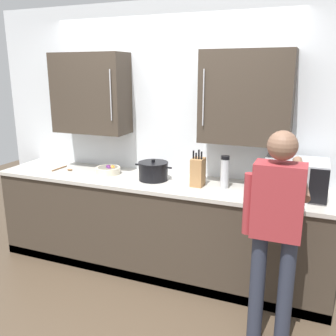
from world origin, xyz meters
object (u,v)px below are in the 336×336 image
object	(u,v)px
thermos_flask	(225,172)
knife_block	(198,172)
wooden_spoon	(65,169)
microwave_oven	(292,178)
fruit_bowl	(108,170)
person_figure	(276,222)
stock_pot	(153,171)

from	to	relation	value
thermos_flask	knife_block	bearing A→B (deg)	-174.10
thermos_flask	wooden_spoon	bearing A→B (deg)	-179.35
microwave_oven	fruit_bowl	world-z (taller)	microwave_oven
microwave_oven	thermos_flask	distance (m)	0.58
knife_block	thermos_flask	size ratio (longest dim) A/B	1.16
wooden_spoon	microwave_oven	bearing A→B (deg)	1.07
knife_block	fruit_bowl	xyz separation A→B (m)	(-0.98, 0.04, -0.09)
person_figure	wooden_spoon	bearing A→B (deg)	163.84
stock_pot	knife_block	size ratio (longest dim) A/B	1.11
microwave_oven	fruit_bowl	size ratio (longest dim) A/B	3.05
microwave_oven	thermos_flask	world-z (taller)	microwave_oven
knife_block	fruit_bowl	world-z (taller)	knife_block
microwave_oven	stock_pot	bearing A→B (deg)	-178.77
microwave_oven	person_figure	xyz separation A→B (m)	(-0.05, -0.70, -0.14)
microwave_oven	person_figure	size ratio (longest dim) A/B	0.48
wooden_spoon	knife_block	size ratio (longest dim) A/B	0.66
person_figure	fruit_bowl	bearing A→B (deg)	158.38
microwave_oven	stock_pot	xyz separation A→B (m)	(-1.28, -0.03, -0.06)
knife_block	person_figure	distance (m)	1.02
stock_pot	person_figure	world-z (taller)	person_figure
stock_pot	wooden_spoon	bearing A→B (deg)	-179.13
knife_block	person_figure	world-z (taller)	person_figure
knife_block	person_figure	bearing A→B (deg)	-40.16
microwave_oven	wooden_spoon	bearing A→B (deg)	-178.93
wooden_spoon	thermos_flask	bearing A→B (deg)	0.65
stock_pot	person_figure	xyz separation A→B (m)	(1.23, -0.68, -0.07)
stock_pot	fruit_bowl	world-z (taller)	stock_pot
microwave_oven	fruit_bowl	xyz separation A→B (m)	(-1.80, -0.01, -0.11)
microwave_oven	wooden_spoon	xyz separation A→B (m)	(-2.32, -0.04, -0.14)
wooden_spoon	stock_pot	bearing A→B (deg)	0.87
wooden_spoon	person_figure	bearing A→B (deg)	-16.16
thermos_flask	microwave_oven	bearing A→B (deg)	2.33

